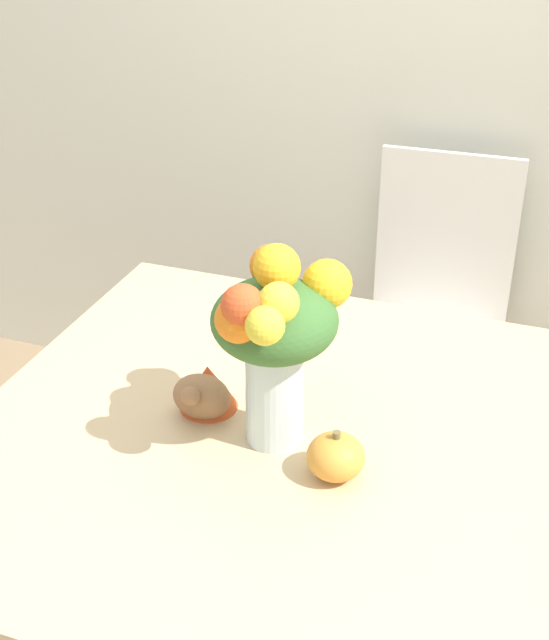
# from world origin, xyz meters

# --- Properties ---
(wall_back) EXTENTS (8.00, 0.06, 2.70)m
(wall_back) POSITION_xyz_m (0.00, 1.23, 1.35)
(wall_back) COLOR silver
(wall_back) RESTS_ON ground_plane
(dining_table) EXTENTS (1.34, 1.17, 0.77)m
(dining_table) POSITION_xyz_m (0.00, 0.00, 0.69)
(dining_table) COLOR #D1B284
(dining_table) RESTS_ON ground_plane
(flower_vase) EXTENTS (0.23, 0.29, 0.40)m
(flower_vase) POSITION_xyz_m (-0.08, -0.02, 1.01)
(flower_vase) COLOR silver
(flower_vase) RESTS_ON dining_table
(pumpkin) EXTENTS (0.10, 0.10, 0.10)m
(pumpkin) POSITION_xyz_m (0.06, -0.08, 0.82)
(pumpkin) COLOR gold
(pumpkin) RESTS_ON dining_table
(turkey_figurine) EXTENTS (0.12, 0.16, 0.10)m
(turkey_figurine) POSITION_xyz_m (-0.24, 0.02, 0.82)
(turkey_figurine) COLOR #936642
(turkey_figurine) RESTS_ON dining_table
(dining_chair_near_window) EXTENTS (0.43, 0.43, 0.99)m
(dining_chair_near_window) POSITION_xyz_m (0.05, 0.98, 0.50)
(dining_chair_near_window) COLOR white
(dining_chair_near_window) RESTS_ON ground_plane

